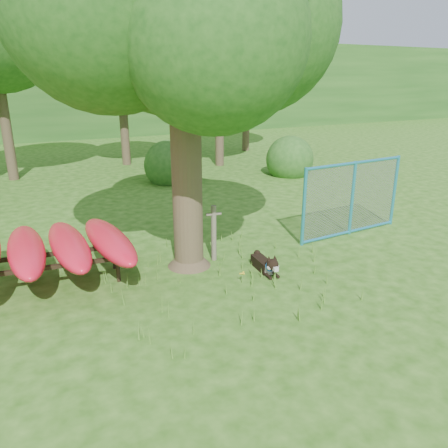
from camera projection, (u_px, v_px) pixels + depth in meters
name	position (u px, v px, depth m)	size (l,w,h in m)	color
ground	(246.00, 303.00, 7.30)	(80.00, 80.00, 0.00)	#224F0F
oak_tree	(179.00, 1.00, 7.25)	(5.90, 5.24, 7.18)	#3E3222
wooden_post	(214.00, 232.00, 8.82)	(0.32, 0.12, 1.16)	brown
kayak_rack	(48.00, 248.00, 7.74)	(2.86, 2.94, 0.92)	black
husky_dog	(266.00, 264.00, 8.41)	(0.32, 0.99, 0.44)	black
fence_section	(352.00, 198.00, 10.24)	(3.02, 0.26, 2.94)	#288FBB
wildflower_clump	(242.00, 274.00, 7.95)	(0.10, 0.09, 0.22)	#50822A
bg_tree_c	(120.00, 64.00, 17.61)	(4.00, 4.00, 6.12)	#3E3222
bg_tree_d	(219.00, 37.00, 17.12)	(4.80, 4.80, 7.50)	#3E3222
bg_tree_e	(247.00, 41.00, 20.90)	(4.60, 4.60, 7.55)	#3E3222
shrub_right	(289.00, 175.00, 16.86)	(1.80, 1.80, 1.80)	#21511A
shrub_mid	(170.00, 182.00, 15.76)	(1.80, 1.80, 1.80)	#21511A
wooded_hillside	(44.00, 86.00, 29.97)	(80.00, 12.00, 6.00)	#21511A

